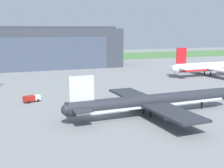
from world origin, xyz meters
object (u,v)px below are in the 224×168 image
Objects in this scene: airliner_far_right at (211,67)px; baggage_tug at (32,98)px; airliner_near_left at (153,101)px; maintenance_hangar at (43,48)px.

airliner_far_right reaches higher than baggage_tug.
airliner_near_left reaches higher than baggage_tug.
airliner_far_right is (56.26, 49.50, 0.62)m from airliner_near_left.
maintenance_hangar is at bearing 79.75° from baggage_tug.
maintenance_hangar is 91.22m from airliner_far_right.
maintenance_hangar is at bearing 138.87° from airliner_far_right.
baggage_tug is (-27.52, 24.90, -2.35)m from airliner_near_left.
airliner_far_right is 7.86× the size of baggage_tug.
airliner_far_right is 87.37m from baggage_tug.
airliner_far_right reaches higher than airliner_near_left.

